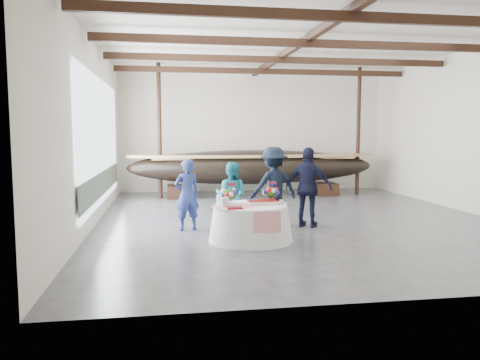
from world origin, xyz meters
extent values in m
cube|color=#3D3D42|center=(0.00, 0.00, 0.00)|extent=(10.00, 12.00, 0.01)
cube|color=silver|center=(0.00, 6.00, 2.25)|extent=(10.00, 0.02, 4.50)
cube|color=silver|center=(0.00, -6.00, 2.25)|extent=(10.00, 0.02, 4.50)
cube|color=silver|center=(-5.00, 0.00, 2.25)|extent=(0.02, 12.00, 4.50)
cube|color=silver|center=(5.00, 0.00, 2.25)|extent=(0.02, 12.00, 4.50)
cube|color=white|center=(0.00, 0.00, 4.50)|extent=(10.00, 12.00, 0.01)
cube|color=black|center=(0.00, -3.50, 4.25)|extent=(9.80, 0.12, 0.18)
cube|color=black|center=(0.00, -1.00, 4.25)|extent=(9.80, 0.12, 0.18)
cube|color=black|center=(0.00, 1.50, 4.25)|extent=(9.80, 0.12, 0.18)
cube|color=black|center=(0.00, 4.00, 4.25)|extent=(9.80, 0.12, 0.18)
cube|color=black|center=(0.00, 0.00, 4.38)|extent=(0.15, 11.76, 0.15)
cylinder|color=black|center=(-3.50, 4.32, 2.25)|extent=(0.14, 0.14, 4.50)
cylinder|color=black|center=(3.50, 4.32, 2.25)|extent=(0.14, 0.14, 4.50)
cube|color=silver|center=(-4.95, 1.00, 2.00)|extent=(0.02, 7.00, 3.20)
cube|color=#596654|center=(-4.94, 1.00, 0.90)|extent=(0.02, 7.00, 0.60)
cube|color=black|center=(-2.90, 4.32, 0.22)|extent=(0.75, 0.97, 0.43)
cube|color=black|center=(2.28, 4.32, 0.22)|extent=(0.75, 0.97, 0.43)
ellipsoid|color=black|center=(-0.31, 4.32, 1.02)|extent=(8.62, 1.72, 1.19)
cube|color=#9E7A4C|center=(-0.31, 4.32, 1.35)|extent=(6.90, 1.13, 0.06)
cone|color=white|center=(-1.60, -2.29, 0.36)|extent=(1.73, 1.73, 0.71)
cylinder|color=white|center=(-1.60, -2.29, 0.72)|extent=(1.46, 1.46, 0.04)
cube|color=red|center=(-1.60, -2.29, 0.75)|extent=(1.68, 1.19, 0.01)
cube|color=white|center=(-1.34, -2.22, 0.78)|extent=(0.60, 0.40, 0.07)
cylinder|color=white|center=(-2.15, -2.44, 0.84)|extent=(0.18, 0.18, 0.18)
cylinder|color=white|center=(-2.17, -1.97, 0.83)|extent=(0.18, 0.18, 0.17)
cube|color=#6A090C|center=(-1.99, -2.71, 0.76)|extent=(0.30, 0.24, 0.03)
cone|color=silver|center=(-0.98, -2.41, 0.80)|extent=(0.09, 0.09, 0.12)
imported|color=navy|center=(-2.84, -1.05, 0.81)|extent=(0.68, 0.55, 1.62)
imported|color=teal|center=(-1.82, -1.01, 0.77)|extent=(0.92, 0.83, 1.54)
imported|color=black|center=(-0.77, -0.77, 0.94)|extent=(1.35, 0.98, 1.88)
imported|color=black|center=(-0.01, -1.13, 0.94)|extent=(1.17, 0.97, 1.88)
camera|label=1|loc=(-3.28, -11.59, 2.22)|focal=35.00mm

